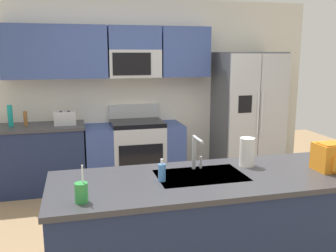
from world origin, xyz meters
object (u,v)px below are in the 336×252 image
(range_oven, at_px, (135,153))
(refrigerator, at_px, (247,115))
(bottle_teal, at_px, (10,116))
(paper_towel_roll, at_px, (247,152))
(soap_dispenser, at_px, (162,172))
(sink_faucet, at_px, (196,150))
(toaster, at_px, (65,118))
(backpack, at_px, (335,156))
(pepper_mill, at_px, (26,119))
(drink_cup_green, at_px, (81,192))

(range_oven, xyz_separation_m, refrigerator, (1.69, -0.07, 0.48))
(refrigerator, height_order, bottle_teal, refrigerator)
(range_oven, bearing_deg, paper_towel_roll, -75.81)
(paper_towel_roll, bearing_deg, soap_dispenser, -166.07)
(sink_faucet, bearing_deg, toaster, 115.33)
(range_oven, xyz_separation_m, paper_towel_roll, (0.58, -2.31, 0.58))
(toaster, bearing_deg, paper_towel_roll, -56.10)
(range_oven, relative_size, refrigerator, 0.74)
(refrigerator, distance_m, backpack, 2.56)
(sink_faucet, distance_m, soap_dispenser, 0.39)
(bottle_teal, distance_m, soap_dispenser, 2.88)
(pepper_mill, height_order, soap_dispenser, pepper_mill)
(toaster, xyz_separation_m, pepper_mill, (-0.50, 0.05, 0.01))
(range_oven, distance_m, paper_towel_roll, 2.45)
(soap_dispenser, bearing_deg, toaster, 106.77)
(toaster, distance_m, drink_cup_green, 2.71)
(paper_towel_roll, bearing_deg, refrigerator, 63.62)
(range_oven, height_order, backpack, backpack)
(toaster, xyz_separation_m, bottle_teal, (-0.68, 0.06, 0.05))
(range_oven, height_order, paper_towel_roll, paper_towel_roll)
(refrigerator, distance_m, paper_towel_roll, 2.50)
(refrigerator, relative_size, drink_cup_green, 7.47)
(sink_faucet, bearing_deg, refrigerator, 55.07)
(bottle_teal, bearing_deg, range_oven, -0.20)
(toaster, height_order, backpack, backpack)
(pepper_mill, relative_size, sink_faucet, 0.69)
(soap_dispenser, distance_m, backpack, 1.42)
(refrigerator, relative_size, bottle_teal, 6.59)
(range_oven, xyz_separation_m, drink_cup_green, (-0.78, -2.76, 0.52))
(pepper_mill, distance_m, bottle_teal, 0.19)
(backpack, bearing_deg, pepper_mill, 135.79)
(backpack, bearing_deg, toaster, 130.43)
(range_oven, xyz_separation_m, toaster, (-0.93, -0.05, 0.55))
(drink_cup_green, bearing_deg, soap_dispenser, 23.75)
(range_oven, relative_size, sink_faucet, 4.82)
(drink_cup_green, bearing_deg, backpack, 4.95)
(pepper_mill, distance_m, backpack, 3.70)
(range_oven, height_order, sink_faucet, sink_faucet)
(range_oven, xyz_separation_m, soap_dispenser, (-0.19, -2.50, 0.53))
(toaster, distance_m, bottle_teal, 0.68)
(bottle_teal, relative_size, sink_faucet, 1.00)
(refrigerator, height_order, backpack, refrigerator)
(toaster, relative_size, bottle_teal, 1.00)
(bottle_teal, xyz_separation_m, paper_towel_roll, (2.19, -2.31, -0.02))
(soap_dispenser, bearing_deg, paper_towel_roll, 13.93)
(sink_faucet, height_order, backpack, sink_faucet)
(bottle_teal, height_order, soap_dispenser, bottle_teal)
(pepper_mill, distance_m, sink_faucet, 2.78)
(drink_cup_green, bearing_deg, pepper_mill, 103.26)
(bottle_teal, height_order, drink_cup_green, bottle_teal)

